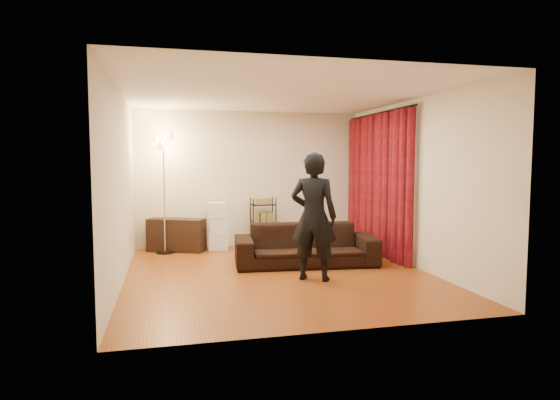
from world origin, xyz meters
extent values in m
plane|color=brown|center=(0.00, 0.00, 0.00)|extent=(5.00, 5.00, 0.00)
plane|color=white|center=(0.00, 0.00, 2.70)|extent=(5.00, 5.00, 0.00)
plane|color=beige|center=(0.00, 2.50, 1.35)|extent=(5.00, 0.00, 5.00)
plane|color=beige|center=(0.00, -2.50, 1.35)|extent=(5.00, 0.00, 5.00)
plane|color=beige|center=(-2.25, 0.00, 1.35)|extent=(0.00, 5.00, 5.00)
plane|color=beige|center=(2.25, 0.00, 1.35)|extent=(0.00, 5.00, 5.00)
cylinder|color=black|center=(2.15, 1.12, 2.58)|extent=(0.04, 2.65, 0.04)
imported|color=black|center=(0.58, 0.48, 0.34)|extent=(2.39, 1.13, 0.67)
imported|color=black|center=(0.41, -0.47, 0.92)|extent=(0.80, 0.71, 1.84)
cube|color=black|center=(-1.48, 2.19, 0.31)|extent=(1.13, 0.79, 0.62)
camera|label=1|loc=(-1.59, -6.83, 1.71)|focal=30.00mm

